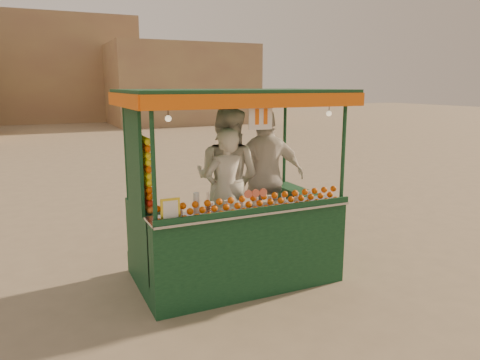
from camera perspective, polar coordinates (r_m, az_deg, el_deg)
name	(u,v)px	position (r m, az deg, el deg)	size (l,w,h in m)	color
ground	(226,274)	(6.13, -1.78, -11.79)	(90.00, 90.00, 0.00)	#746753
building_right	(180,84)	(30.58, -7.50, 11.84)	(9.00, 6.00, 5.00)	#9A8458
building_center	(28,70)	(35.19, -25.14, 12.47)	(14.00, 7.00, 7.00)	#9A8458
juice_cart	(231,222)	(5.69, -1.13, -5.28)	(2.65, 1.72, 2.41)	#0D321B
vendor_left	(226,193)	(5.79, -1.78, -1.64)	(0.64, 0.46, 1.65)	white
vendor_middle	(227,179)	(6.03, -1.60, 0.12)	(1.16, 1.17, 1.90)	beige
vendor_right	(266,177)	(6.21, 3.30, 0.34)	(1.16, 0.61, 1.88)	silver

